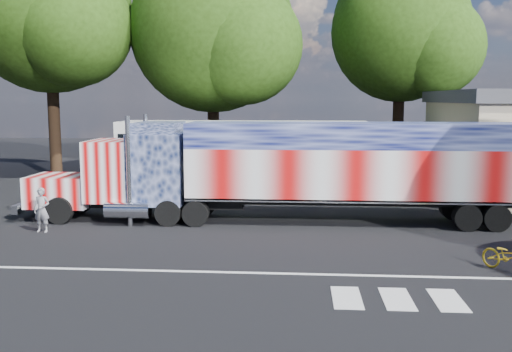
# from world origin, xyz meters

# --- Properties ---
(ground) EXTENTS (100.00, 100.00, 0.00)m
(ground) POSITION_xyz_m (0.00, 0.00, 0.00)
(ground) COLOR black
(lane_markings) EXTENTS (30.00, 2.67, 0.01)m
(lane_markings) POSITION_xyz_m (1.71, -3.77, 0.01)
(lane_markings) COLOR silver
(lane_markings) RESTS_ON ground
(semi_truck) EXTENTS (19.54, 3.09, 4.17)m
(semi_truck) POSITION_xyz_m (1.27, 3.75, 2.14)
(semi_truck) COLOR black
(semi_truck) RESTS_ON ground
(coach_bus) EXTENTS (12.58, 2.93, 3.66)m
(coach_bus) POSITION_xyz_m (-1.22, 10.54, 1.90)
(coach_bus) COLOR silver
(coach_bus) RESTS_ON ground
(woman) EXTENTS (0.61, 0.42, 1.62)m
(woman) POSITION_xyz_m (-7.64, 1.34, 0.81)
(woman) COLOR slate
(woman) RESTS_ON ground
(bicycle) EXTENTS (1.49, 1.71, 0.89)m
(bicycle) POSITION_xyz_m (7.45, -2.41, 0.44)
(bicycle) COLOR gold
(bicycle) RESTS_ON ground
(tree_nw_a) EXTENTS (10.25, 9.76, 14.88)m
(tree_nw_a) POSITION_xyz_m (-13.11, 15.49, 9.94)
(tree_nw_a) COLOR black
(tree_nw_a) RESTS_ON ground
(tree_ne_a) EXTENTS (9.12, 8.68, 13.26)m
(tree_ne_a) POSITION_xyz_m (8.04, 18.75, 8.86)
(tree_ne_a) COLOR black
(tree_ne_a) RESTS_ON ground
(tree_n_mid) EXTENTS (10.30, 9.81, 13.77)m
(tree_n_mid) POSITION_xyz_m (-3.46, 16.30, 8.81)
(tree_n_mid) COLOR black
(tree_n_mid) RESTS_ON ground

